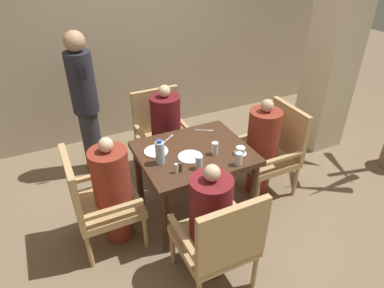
{
  "coord_description": "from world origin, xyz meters",
  "views": [
    {
      "loc": [
        -1.15,
        -2.34,
        2.43
      ],
      "look_at": [
        0.0,
        0.04,
        0.77
      ],
      "focal_mm": 32.0,
      "sensor_mm": 36.0,
      "label": 1
    }
  ],
  "objects_px": {
    "chair_left_side": "(96,199)",
    "chair_near_corner": "(220,240)",
    "diner_in_left_chair": "(113,190)",
    "glass_tall_mid": "(199,162)",
    "chair_right_side": "(273,148)",
    "glass_tall_far": "(215,148)",
    "standing_host": "(85,102)",
    "teacup_with_saucer": "(240,151)",
    "plate_main_right": "(190,157)",
    "diner_in_near_chair": "(210,221)",
    "water_bottle": "(160,152)",
    "diner_in_right_chair": "(262,147)",
    "diner_in_far_chair": "(166,132)",
    "plate_main_left": "(156,151)",
    "chair_far_side": "(161,131)",
    "glass_tall_near": "(239,159)"
  },
  "relations": [
    {
      "from": "plate_main_right",
      "to": "glass_tall_mid",
      "type": "height_order",
      "value": "glass_tall_mid"
    },
    {
      "from": "diner_in_far_chair",
      "to": "standing_host",
      "type": "xyz_separation_m",
      "value": [
        -0.73,
        0.47,
        0.31
      ]
    },
    {
      "from": "chair_right_side",
      "to": "glass_tall_far",
      "type": "height_order",
      "value": "chair_right_side"
    },
    {
      "from": "plate_main_left",
      "to": "water_bottle",
      "type": "xyz_separation_m",
      "value": [
        -0.03,
        -0.18,
        0.1
      ]
    },
    {
      "from": "standing_host",
      "to": "chair_far_side",
      "type": "bearing_deg",
      "value": -23.64
    },
    {
      "from": "diner_in_far_chair",
      "to": "standing_host",
      "type": "relative_size",
      "value": 0.68
    },
    {
      "from": "diner_in_far_chair",
      "to": "plate_main_left",
      "type": "xyz_separation_m",
      "value": [
        -0.32,
        -0.56,
        0.16
      ]
    },
    {
      "from": "diner_in_near_chair",
      "to": "plate_main_right",
      "type": "distance_m",
      "value": 0.65
    },
    {
      "from": "diner_in_left_chair",
      "to": "glass_tall_near",
      "type": "height_order",
      "value": "diner_in_left_chair"
    },
    {
      "from": "standing_host",
      "to": "water_bottle",
      "type": "height_order",
      "value": "standing_host"
    },
    {
      "from": "diner_in_far_chair",
      "to": "glass_tall_near",
      "type": "distance_m",
      "value": 1.1
    },
    {
      "from": "diner_in_near_chair",
      "to": "glass_tall_near",
      "type": "xyz_separation_m",
      "value": [
        0.45,
        0.33,
        0.23
      ]
    },
    {
      "from": "glass_tall_far",
      "to": "glass_tall_near",
      "type": "bearing_deg",
      "value": -66.24
    },
    {
      "from": "chair_far_side",
      "to": "glass_tall_near",
      "type": "height_order",
      "value": "chair_far_side"
    },
    {
      "from": "diner_in_right_chair",
      "to": "glass_tall_far",
      "type": "xyz_separation_m",
      "value": [
        -0.63,
        -0.12,
        0.23
      ]
    },
    {
      "from": "chair_left_side",
      "to": "diner_in_far_chair",
      "type": "xyz_separation_m",
      "value": [
        0.92,
        0.69,
        0.07
      ]
    },
    {
      "from": "chair_far_side",
      "to": "diner_in_far_chair",
      "type": "relative_size",
      "value": 0.85
    },
    {
      "from": "diner_in_near_chair",
      "to": "standing_host",
      "type": "bearing_deg",
      "value": 105.93
    },
    {
      "from": "diner_in_far_chair",
      "to": "plate_main_left",
      "type": "height_order",
      "value": "diner_in_far_chair"
    },
    {
      "from": "standing_host",
      "to": "teacup_with_saucer",
      "type": "distance_m",
      "value": 1.76
    },
    {
      "from": "diner_in_right_chair",
      "to": "water_bottle",
      "type": "distance_m",
      "value": 1.15
    },
    {
      "from": "diner_in_left_chair",
      "to": "glass_tall_mid",
      "type": "distance_m",
      "value": 0.78
    },
    {
      "from": "chair_far_side",
      "to": "plate_main_left",
      "type": "distance_m",
      "value": 0.81
    },
    {
      "from": "standing_host",
      "to": "diner_in_left_chair",
      "type": "bearing_deg",
      "value": -92.1
    },
    {
      "from": "chair_right_side",
      "to": "glass_tall_mid",
      "type": "bearing_deg",
      "value": -165.57
    },
    {
      "from": "chair_left_side",
      "to": "chair_near_corner",
      "type": "height_order",
      "value": "same"
    },
    {
      "from": "chair_near_corner",
      "to": "plate_main_left",
      "type": "height_order",
      "value": "chair_near_corner"
    },
    {
      "from": "diner_in_left_chair",
      "to": "glass_tall_far",
      "type": "bearing_deg",
      "value": -7.75
    },
    {
      "from": "glass_tall_mid",
      "to": "chair_left_side",
      "type": "bearing_deg",
      "value": 162.98
    },
    {
      "from": "teacup_with_saucer",
      "to": "glass_tall_far",
      "type": "xyz_separation_m",
      "value": [
        -0.21,
        0.1,
        0.03
      ]
    },
    {
      "from": "diner_in_left_chair",
      "to": "glass_tall_near",
      "type": "xyz_separation_m",
      "value": [
        1.02,
        -0.36,
        0.24
      ]
    },
    {
      "from": "plate_main_right",
      "to": "glass_tall_far",
      "type": "height_order",
      "value": "glass_tall_far"
    },
    {
      "from": "chair_right_side",
      "to": "glass_tall_near",
      "type": "distance_m",
      "value": 0.82
    },
    {
      "from": "diner_in_left_chair",
      "to": "diner_in_far_chair",
      "type": "height_order",
      "value": "diner_in_far_chair"
    },
    {
      "from": "chair_far_side",
      "to": "chair_right_side",
      "type": "distance_m",
      "value": 1.25
    },
    {
      "from": "chair_right_side",
      "to": "standing_host",
      "type": "height_order",
      "value": "standing_host"
    },
    {
      "from": "diner_in_far_chair",
      "to": "diner_in_right_chair",
      "type": "bearing_deg",
      "value": -41.87
    },
    {
      "from": "water_bottle",
      "to": "glass_tall_far",
      "type": "relative_size",
      "value": 1.94
    },
    {
      "from": "diner_in_right_chair",
      "to": "diner_in_far_chair",
      "type": "bearing_deg",
      "value": 138.13
    },
    {
      "from": "plate_main_left",
      "to": "diner_in_far_chair",
      "type": "bearing_deg",
      "value": 60.42
    },
    {
      "from": "chair_left_side",
      "to": "teacup_with_saucer",
      "type": "distance_m",
      "value": 1.32
    },
    {
      "from": "diner_in_near_chair",
      "to": "water_bottle",
      "type": "distance_m",
      "value": 0.72
    },
    {
      "from": "diner_in_left_chair",
      "to": "chair_right_side",
      "type": "bearing_deg",
      "value": -0.0
    },
    {
      "from": "chair_far_side",
      "to": "chair_right_side",
      "type": "height_order",
      "value": "same"
    },
    {
      "from": "chair_left_side",
      "to": "glass_tall_near",
      "type": "relative_size",
      "value": 7.99
    },
    {
      "from": "diner_in_far_chair",
      "to": "water_bottle",
      "type": "xyz_separation_m",
      "value": [
        -0.34,
        -0.74,
        0.26
      ]
    },
    {
      "from": "chair_left_side",
      "to": "diner_in_left_chair",
      "type": "distance_m",
      "value": 0.16
    },
    {
      "from": "chair_left_side",
      "to": "standing_host",
      "type": "distance_m",
      "value": 1.24
    },
    {
      "from": "glass_tall_near",
      "to": "glass_tall_far",
      "type": "bearing_deg",
      "value": 113.76
    },
    {
      "from": "chair_far_side",
      "to": "glass_tall_far",
      "type": "relative_size",
      "value": 7.99
    }
  ]
}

